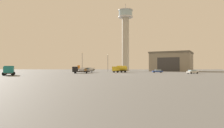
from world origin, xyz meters
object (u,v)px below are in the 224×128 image
truck_fuel_tanker_yellow (119,69)px  truck_box_teal (8,70)px  car_white (192,72)px  light_post_west (82,60)px  car_blue (157,71)px  airplane_silver (85,69)px  traffic_cone_near_left (115,73)px  control_tower (125,33)px  light_post_north (107,61)px  truck_flatbed_black (78,70)px

truck_fuel_tanker_yellow → truck_box_teal: bearing=2.9°
car_white → light_post_west: (-44.60, 36.53, 5.27)m
car_blue → light_post_west: 42.41m
light_post_west → airplane_silver: bearing=-76.6°
light_post_west → traffic_cone_near_left: bearing=-64.0°
control_tower → car_blue: control_tower is taller
truck_fuel_tanker_yellow → car_blue: bearing=126.1°
car_white → control_tower: bearing=87.2°
light_post_north → airplane_silver: bearing=-111.9°
truck_flatbed_black → control_tower: bearing=-112.3°
airplane_silver → light_post_west: (-4.55, 19.10, 4.52)m
car_white → light_post_north: (-30.92, 40.17, 4.90)m
light_post_north → traffic_cone_near_left: size_ratio=17.10×
light_post_north → light_post_west: bearing=-165.1°
truck_fuel_tanker_yellow → truck_box_teal: size_ratio=0.99×
car_white → light_post_west: bearing=119.5°
control_tower → car_white: control_tower is taller
truck_box_teal → control_tower: bearing=129.8°
airplane_silver → light_post_west: bearing=115.5°
airplane_silver → truck_box_teal: airplane_silver is taller
airplane_silver → truck_flatbed_black: size_ratio=1.63×
truck_fuel_tanker_yellow → truck_flatbed_black: bearing=-5.0°
truck_fuel_tanker_yellow → airplane_silver: bearing=-44.5°
control_tower → truck_box_teal: control_tower is taller
car_blue → light_post_north: 34.61m
light_post_west → truck_box_teal: bearing=-103.8°
light_post_west → traffic_cone_near_left: light_post_west is taller
truck_flatbed_black → light_post_west: size_ratio=0.64×
car_blue → truck_flatbed_black: bearing=16.6°
airplane_silver → truck_flatbed_black: airplane_silver is taller
traffic_cone_near_left → airplane_silver: bearing=127.9°
truck_box_teal → light_post_west: size_ratio=0.67×
truck_fuel_tanker_yellow → light_post_north: bearing=-118.1°
light_post_west → traffic_cone_near_left: (17.41, -35.63, -5.73)m
light_post_west → car_blue: bearing=-33.1°
truck_box_teal → light_post_west: light_post_west is taller
truck_flatbed_black → traffic_cone_near_left: 14.57m
truck_box_teal → truck_flatbed_black: (16.11, 20.02, -0.28)m
car_white → truck_fuel_tanker_yellow: bearing=125.0°
car_white → light_post_west: light_post_west is taller
airplane_silver → light_post_north: 24.85m
control_tower → truck_box_teal: 87.13m
traffic_cone_near_left → control_tower: bearing=82.8°
light_post_west → light_post_north: 14.16m
control_tower → light_post_west: bearing=-137.0°
truck_flatbed_black → light_post_west: bearing=-85.0°
truck_flatbed_black → light_post_north: (10.35, 35.62, 4.40)m
truck_fuel_tanker_yellow → car_white: bearing=104.1°
truck_fuel_tanker_yellow → car_blue: (15.72, -3.27, -0.95)m
control_tower → truck_fuel_tanker_yellow: control_tower is taller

